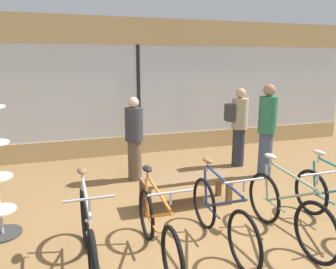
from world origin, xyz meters
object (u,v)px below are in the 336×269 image
customer_mid_floor (267,129)px  bicycle_center (221,216)px  display_bench (186,182)px  bicycle_left (157,229)px  bicycle_far_left (88,237)px  bicycle_right (287,210)px  customer_by_window (239,125)px  customer_near_rack (134,137)px

customer_mid_floor → bicycle_center: bearing=-135.1°
display_bench → bicycle_left: bearing=-123.8°
display_bench → customer_mid_floor: (1.93, 0.73, 0.58)m
bicycle_far_left → bicycle_center: size_ratio=1.05×
bicycle_right → customer_mid_floor: (1.10, 2.07, 0.57)m
customer_by_window → bicycle_right: bearing=-108.4°
display_bench → customer_mid_floor: customer_mid_floor is taller
bicycle_far_left → display_bench: bicycle_far_left is taller
bicycle_far_left → bicycle_left: 0.76m
bicycle_left → customer_near_rack: 2.70m
customer_mid_floor → bicycle_left: bearing=-144.4°
customer_mid_floor → customer_near_rack: bearing=164.9°
bicycle_right → customer_by_window: size_ratio=1.02×
customer_near_rack → display_bench: bearing=-70.0°
bicycle_left → bicycle_center: 0.82m
bicycle_left → bicycle_right: size_ratio=0.98×
bicycle_far_left → customer_by_window: 4.40m
display_bench → customer_by_window: size_ratio=0.84×
customer_by_window → customer_mid_floor: size_ratio=0.92×
bicycle_far_left → bicycle_right: size_ratio=1.05×
bicycle_center → customer_mid_floor: size_ratio=0.95×
display_bench → customer_by_window: bearing=40.6°
customer_by_window → display_bench: bearing=-139.4°
bicycle_far_left → bicycle_center: bicycle_far_left is taller
bicycle_far_left → display_bench: size_ratio=1.29×
customer_by_window → customer_mid_floor: customer_mid_floor is taller
bicycle_right → bicycle_left: bearing=177.2°
bicycle_far_left → customer_mid_floor: (3.53, 1.95, 0.56)m
bicycle_center → customer_by_window: size_ratio=1.02×
customer_by_window → customer_mid_floor: (0.14, -0.81, 0.06)m
customer_near_rack → customer_by_window: size_ratio=0.95×
customer_by_window → bicycle_center: bearing=-123.4°
bicycle_center → customer_by_window: (1.82, 2.76, 0.52)m
bicycle_far_left → display_bench: bearing=37.3°
bicycle_far_left → customer_by_window: (3.39, 2.75, 0.51)m
bicycle_left → display_bench: bearing=56.2°
bicycle_right → customer_near_rack: bearing=116.2°
bicycle_far_left → bicycle_right: bicycle_far_left is taller
bicycle_left → customer_by_window: (2.63, 2.79, 0.53)m
bicycle_far_left → bicycle_left: bearing=-3.0°
bicycle_far_left → customer_near_rack: (1.09, 2.60, 0.43)m
bicycle_center → customer_mid_floor: (1.96, 1.95, 0.57)m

